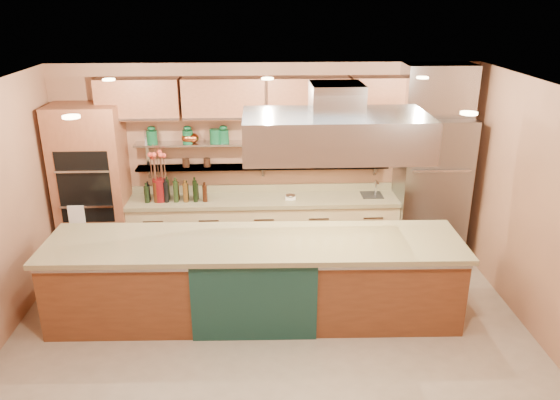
{
  "coord_description": "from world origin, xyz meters",
  "views": [
    {
      "loc": [
        -0.13,
        -5.14,
        3.69
      ],
      "look_at": [
        0.14,
        1.0,
        1.35
      ],
      "focal_mm": 35.0,
      "sensor_mm": 36.0,
      "label": 1
    }
  ],
  "objects_px": {
    "island": "(255,278)",
    "flower_vase": "(160,190)",
    "refrigerator": "(430,189)",
    "copper_kettle": "(193,138)",
    "kitchen_scale": "(290,196)",
    "green_canister": "(215,136)"
  },
  "relations": [
    {
      "from": "island",
      "to": "flower_vase",
      "type": "xyz_separation_m",
      "value": [
        -1.33,
        1.53,
        0.6
      ]
    },
    {
      "from": "refrigerator",
      "to": "copper_kettle",
      "type": "distance_m",
      "value": 3.47
    },
    {
      "from": "kitchen_scale",
      "to": "copper_kettle",
      "type": "distance_m",
      "value": 1.6
    },
    {
      "from": "refrigerator",
      "to": "green_canister",
      "type": "height_order",
      "value": "refrigerator"
    },
    {
      "from": "flower_vase",
      "to": "refrigerator",
      "type": "bearing_deg",
      "value": -0.15
    },
    {
      "from": "flower_vase",
      "to": "copper_kettle",
      "type": "relative_size",
      "value": 1.9
    },
    {
      "from": "refrigerator",
      "to": "flower_vase",
      "type": "relative_size",
      "value": 6.43
    },
    {
      "from": "kitchen_scale",
      "to": "copper_kettle",
      "type": "relative_size",
      "value": 0.82
    },
    {
      "from": "kitchen_scale",
      "to": "copper_kettle",
      "type": "height_order",
      "value": "copper_kettle"
    },
    {
      "from": "island",
      "to": "green_canister",
      "type": "distance_m",
      "value": 2.25
    },
    {
      "from": "refrigerator",
      "to": "flower_vase",
      "type": "xyz_separation_m",
      "value": [
        -3.86,
        0.01,
        0.04
      ]
    },
    {
      "from": "refrigerator",
      "to": "copper_kettle",
      "type": "height_order",
      "value": "refrigerator"
    },
    {
      "from": "kitchen_scale",
      "to": "green_canister",
      "type": "distance_m",
      "value": 1.36
    },
    {
      "from": "refrigerator",
      "to": "copper_kettle",
      "type": "bearing_deg",
      "value": 176.11
    },
    {
      "from": "refrigerator",
      "to": "island",
      "type": "bearing_deg",
      "value": -149.09
    },
    {
      "from": "copper_kettle",
      "to": "green_canister",
      "type": "height_order",
      "value": "green_canister"
    },
    {
      "from": "copper_kettle",
      "to": "green_canister",
      "type": "bearing_deg",
      "value": 0.0
    },
    {
      "from": "green_canister",
      "to": "refrigerator",
      "type": "bearing_deg",
      "value": -4.29
    },
    {
      "from": "green_canister",
      "to": "copper_kettle",
      "type": "bearing_deg",
      "value": 180.0
    },
    {
      "from": "island",
      "to": "flower_vase",
      "type": "relative_size",
      "value": 14.58
    },
    {
      "from": "flower_vase",
      "to": "kitchen_scale",
      "type": "height_order",
      "value": "flower_vase"
    },
    {
      "from": "island",
      "to": "copper_kettle",
      "type": "xyz_separation_m",
      "value": [
        -0.85,
        1.75,
        1.29
      ]
    }
  ]
}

